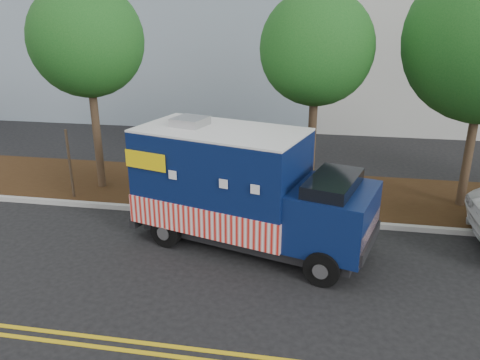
# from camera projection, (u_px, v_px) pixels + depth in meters

# --- Properties ---
(ground) EXTENTS (120.00, 120.00, 0.00)m
(ground) POSITION_uv_depth(u_px,v_px,m) (227.00, 239.00, 12.78)
(ground) COLOR black
(ground) RESTS_ON ground
(curb) EXTENTS (120.00, 0.18, 0.15)m
(curb) POSITION_uv_depth(u_px,v_px,m) (236.00, 215.00, 14.05)
(curb) COLOR #9E9E99
(curb) RESTS_ON ground
(mulch_strip) EXTENTS (120.00, 4.00, 0.15)m
(mulch_strip) POSITION_uv_depth(u_px,v_px,m) (247.00, 190.00, 15.99)
(mulch_strip) COLOR black
(mulch_strip) RESTS_ON ground
(centerline_near) EXTENTS (120.00, 0.10, 0.01)m
(centerline_near) POSITION_uv_depth(u_px,v_px,m) (180.00, 347.00, 8.66)
(centerline_near) COLOR gold
(centerline_near) RESTS_ON ground
(centerline_far) EXTENTS (120.00, 0.10, 0.01)m
(centerline_far) POSITION_uv_depth(u_px,v_px,m) (175.00, 357.00, 8.43)
(centerline_far) COLOR gold
(centerline_far) RESTS_ON ground
(tree_a) EXTENTS (3.56, 3.56, 6.79)m
(tree_a) POSITION_uv_depth(u_px,v_px,m) (87.00, 40.00, 14.53)
(tree_a) COLOR #38281C
(tree_a) RESTS_ON ground
(tree_b) EXTENTS (3.36, 3.36, 6.51)m
(tree_b) POSITION_uv_depth(u_px,v_px,m) (317.00, 49.00, 13.62)
(tree_b) COLOR #38281C
(tree_b) RESTS_ON ground
(sign_post) EXTENTS (0.06, 0.06, 2.40)m
(sign_post) POSITION_uv_depth(u_px,v_px,m) (70.00, 166.00, 14.89)
(sign_post) COLOR #473828
(sign_post) RESTS_ON ground
(food_truck) EXTENTS (6.57, 3.88, 3.27)m
(food_truck) POSITION_uv_depth(u_px,v_px,m) (240.00, 191.00, 12.08)
(food_truck) COLOR black
(food_truck) RESTS_ON ground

